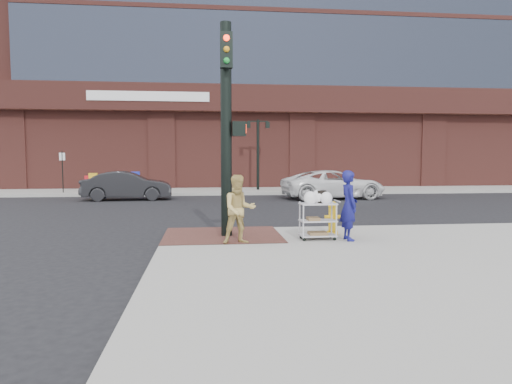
{
  "coord_description": "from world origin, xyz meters",
  "views": [
    {
      "loc": [
        -0.99,
        -10.03,
        2.04
      ],
      "look_at": [
        0.13,
        0.13,
        1.25
      ],
      "focal_mm": 32.0,
      "sensor_mm": 36.0,
      "label": 1
    }
  ],
  "objects": [
    {
      "name": "lamp_post",
      "position": [
        2.0,
        16.0,
        2.62
      ],
      "size": [
        1.32,
        0.22,
        4.0
      ],
      "color": "black",
      "rests_on": "sidewalk_far"
    },
    {
      "name": "brick_curb_ramp",
      "position": [
        -0.6,
        0.9,
        0.16
      ],
      "size": [
        2.8,
        2.4,
        0.01
      ],
      "primitive_type": "cube",
      "color": "#4B2B23",
      "rests_on": "sidewalk_near"
    },
    {
      "name": "newsbox_blue",
      "position": [
        -4.78,
        15.31,
        0.69
      ],
      "size": [
        0.49,
        0.45,
        1.08
      ],
      "primitive_type": "cube",
      "rotation": [
        0.0,
        0.0,
        0.08
      ],
      "color": "#1A2AAB",
      "rests_on": "sidewalk_far"
    },
    {
      "name": "newsbox_red",
      "position": [
        -7.1,
        14.83,
        0.6
      ],
      "size": [
        0.44,
        0.41,
        0.89
      ],
      "primitive_type": "cube",
      "rotation": [
        0.0,
        0.0,
        -0.22
      ],
      "color": "red",
      "rests_on": "sidewalk_far"
    },
    {
      "name": "newsbox_yellow",
      "position": [
        -6.87,
        14.73,
        0.66
      ],
      "size": [
        0.48,
        0.44,
        1.03
      ],
      "primitive_type": "cube",
      "rotation": [
        0.0,
        0.0,
        0.12
      ],
      "color": "gold",
      "rests_on": "sidewalk_far"
    },
    {
      "name": "bank_building",
      "position": [
        5.0,
        31.0,
        14.15
      ],
      "size": [
        42.0,
        26.0,
        28.0
      ],
      "primitive_type": "cube",
      "color": "brown",
      "rests_on": "sidewalk_far"
    },
    {
      "name": "traffic_signal_pole",
      "position": [
        -0.48,
        0.77,
        2.83
      ],
      "size": [
        0.61,
        0.51,
        5.0
      ],
      "color": "black",
      "rests_on": "sidewalk_near"
    },
    {
      "name": "woman_blue",
      "position": [
        2.23,
        -0.07,
        0.94
      ],
      "size": [
        0.4,
        0.59,
        1.59
      ],
      "primitive_type": "imported",
      "rotation": [
        0.0,
        0.0,
        1.61
      ],
      "color": "navy",
      "rests_on": "sidewalk_near"
    },
    {
      "name": "minivan_white",
      "position": [
        5.18,
        11.52,
        0.69
      ],
      "size": [
        5.24,
        2.91,
        1.39
      ],
      "primitive_type": "imported",
      "rotation": [
        0.0,
        0.0,
        1.7
      ],
      "color": "white",
      "rests_on": "ground"
    },
    {
      "name": "fire_hydrant",
      "position": [
        2.07,
        0.71,
        0.57
      ],
      "size": [
        0.38,
        0.27,
        0.81
      ],
      "color": "yellow",
      "rests_on": "sidewalk_near"
    },
    {
      "name": "sedan_dark",
      "position": [
        -4.68,
        11.98,
        0.68
      ],
      "size": [
        4.21,
        1.71,
        1.36
      ],
      "primitive_type": "imported",
      "rotation": [
        0.0,
        0.0,
        1.64
      ],
      "color": "black",
      "rests_on": "ground"
    },
    {
      "name": "sidewalk_far",
      "position": [
        12.5,
        32.0,
        0.07
      ],
      "size": [
        65.0,
        36.0,
        0.15
      ],
      "primitive_type": "cube",
      "color": "#97958F",
      "rests_on": "ground"
    },
    {
      "name": "pedestrian_tan",
      "position": [
        -0.27,
        -0.21,
        0.9
      ],
      "size": [
        0.81,
        0.67,
        1.5
      ],
      "primitive_type": "imported",
      "rotation": [
        0.0,
        0.0,
        0.15
      ],
      "color": "tan",
      "rests_on": "sidewalk_near"
    },
    {
      "name": "ground",
      "position": [
        0.0,
        0.0,
        0.0
      ],
      "size": [
        220.0,
        220.0,
        0.0
      ],
      "primitive_type": "plane",
      "color": "black",
      "rests_on": "ground"
    },
    {
      "name": "utility_cart",
      "position": [
        1.55,
        0.08,
        0.66
      ],
      "size": [
        0.83,
        0.48,
        1.13
      ],
      "color": "#B4B4BA",
      "rests_on": "sidewalk_near"
    },
    {
      "name": "parking_sign",
      "position": [
        -8.5,
        15.0,
        1.25
      ],
      "size": [
        0.05,
        0.05,
        2.2
      ],
      "primitive_type": "cylinder",
      "color": "black",
      "rests_on": "sidewalk_far"
    }
  ]
}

